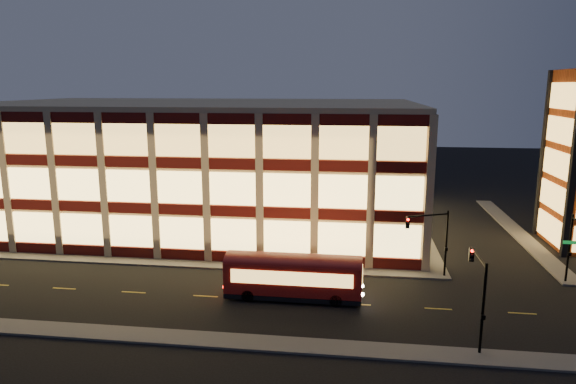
# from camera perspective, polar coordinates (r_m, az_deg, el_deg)

# --- Properties ---
(ground) EXTENTS (200.00, 200.00, 0.00)m
(ground) POSITION_cam_1_polar(r_m,az_deg,el_deg) (48.56, -11.70, -8.25)
(ground) COLOR black
(ground) RESTS_ON ground
(sidewalk_office_south) EXTENTS (54.00, 2.00, 0.15)m
(sidewalk_office_south) POSITION_cam_1_polar(r_m,az_deg,el_deg) (50.44, -14.58, -7.53)
(sidewalk_office_south) COLOR #514F4C
(sidewalk_office_south) RESTS_ON ground
(sidewalk_office_east) EXTENTS (2.00, 30.00, 0.15)m
(sidewalk_office_east) POSITION_cam_1_polar(r_m,az_deg,el_deg) (62.62, 14.15, -3.72)
(sidewalk_office_east) COLOR #514F4C
(sidewalk_office_east) RESTS_ON ground
(sidewalk_tower_west) EXTENTS (2.00, 30.00, 0.15)m
(sidewalk_tower_west) POSITION_cam_1_polar(r_m,az_deg,el_deg) (64.86, 23.87, -3.85)
(sidewalk_tower_west) COLOR #514F4C
(sidewalk_tower_west) RESTS_ON ground
(sidewalk_near) EXTENTS (100.00, 2.00, 0.15)m
(sidewalk_near) POSITION_cam_1_polar(r_m,az_deg,el_deg) (37.51, -18.40, -14.72)
(sidewalk_near) COLOR #514F4C
(sidewalk_near) RESTS_ON ground
(office_building) EXTENTS (50.45, 30.45, 14.50)m
(office_building) POSITION_cam_1_polar(r_m,az_deg,el_deg) (63.33, -9.49, 3.29)
(office_building) COLOR tan
(office_building) RESTS_ON ground
(traffic_signal_far) EXTENTS (3.79, 1.87, 6.00)m
(traffic_signal_far) POSITION_cam_1_polar(r_m,az_deg,el_deg) (45.44, 15.76, -4.40)
(traffic_signal_far) COLOR black
(traffic_signal_far) RESTS_ON ground
(traffic_signal_near) EXTENTS (0.32, 4.45, 6.00)m
(traffic_signal_near) POSITION_cam_1_polar(r_m,az_deg,el_deg) (35.16, 20.44, -9.48)
(traffic_signal_near) COLOR black
(traffic_signal_near) RESTS_ON ground
(trolley_bus) EXTENTS (10.63, 2.83, 3.60)m
(trolley_bus) POSITION_cam_1_polar(r_m,az_deg,el_deg) (40.53, 0.60, -9.09)
(trolley_bus) COLOR #8B0A07
(trolley_bus) RESTS_ON ground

